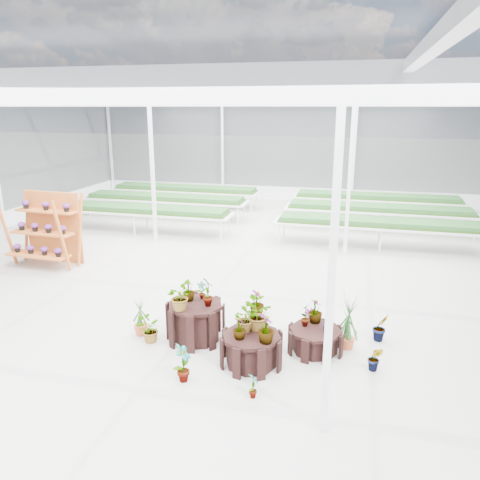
% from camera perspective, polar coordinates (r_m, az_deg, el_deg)
% --- Properties ---
extents(ground_plane, '(24.00, 24.00, 0.00)m').
position_cam_1_polar(ground_plane, '(10.85, -4.28, -6.84)').
color(ground_plane, gray).
rests_on(ground_plane, ground).
extents(greenhouse_shell, '(18.00, 24.00, 4.50)m').
position_cam_1_polar(greenhouse_shell, '(10.20, -4.54, 4.90)').
color(greenhouse_shell, white).
rests_on(greenhouse_shell, ground).
extents(steel_frame, '(18.00, 24.00, 4.50)m').
position_cam_1_polar(steel_frame, '(10.20, -4.54, 4.90)').
color(steel_frame, silver).
rests_on(steel_frame, ground).
extents(nursery_benches, '(16.00, 7.00, 0.84)m').
position_cam_1_polar(nursery_benches, '(17.40, 3.18, 3.40)').
color(nursery_benches, silver).
rests_on(nursery_benches, ground).
extents(plinth_tall, '(1.21, 1.21, 0.72)m').
position_cam_1_polar(plinth_tall, '(8.83, -5.44, -9.89)').
color(plinth_tall, black).
rests_on(plinth_tall, ground).
extents(plinth_mid, '(1.25, 1.25, 0.54)m').
position_cam_1_polar(plinth_mid, '(8.06, 1.40, -13.20)').
color(plinth_mid, black).
rests_on(plinth_mid, ground).
extents(plinth_low, '(1.16, 1.16, 0.43)m').
position_cam_1_polar(plinth_low, '(8.57, 9.15, -11.97)').
color(plinth_low, black).
rests_on(plinth_low, ground).
extents(shelf_rack, '(1.92, 1.10, 1.98)m').
position_cam_1_polar(shelf_rack, '(13.64, -22.85, 1.08)').
color(shelf_rack, '#AC5321').
rests_on(shelf_rack, ground).
extents(nursery_plants, '(4.80, 3.17, 1.28)m').
position_cam_1_polar(nursery_plants, '(8.53, 0.07, -9.33)').
color(nursery_plants, '#224D20').
rests_on(nursery_plants, ground).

